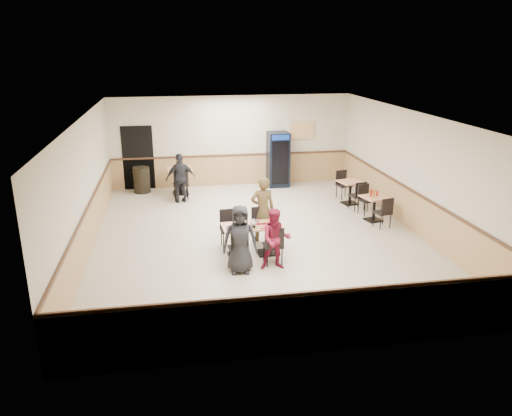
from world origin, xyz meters
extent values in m
plane|color=beige|center=(0.00, 0.00, 0.00)|extent=(10.00, 10.00, 0.00)
plane|color=silver|center=(0.00, 0.00, 3.00)|extent=(10.00, 10.00, 0.00)
plane|color=beige|center=(0.00, 5.00, 1.50)|extent=(8.00, 0.00, 8.00)
plane|color=beige|center=(0.00, -5.00, 1.50)|extent=(8.00, 0.00, 8.00)
plane|color=beige|center=(-4.00, 0.00, 1.50)|extent=(0.00, 10.00, 10.00)
plane|color=beige|center=(4.00, 0.00, 1.50)|extent=(0.00, 10.00, 10.00)
cube|color=tan|center=(0.00, 4.99, 0.50)|extent=(7.98, 0.03, 1.00)
cube|color=tan|center=(3.98, 0.00, 0.50)|extent=(0.03, 9.98, 1.00)
cube|color=#472B19|center=(0.00, 4.97, 1.03)|extent=(7.98, 0.04, 0.06)
cube|color=black|center=(-3.10, 4.98, 1.05)|extent=(1.00, 0.02, 2.10)
cube|color=orange|center=(2.40, 4.96, 1.80)|extent=(0.85, 0.02, 0.60)
cube|color=black|center=(-0.66, -1.09, 0.02)|extent=(0.45, 0.45, 0.04)
cylinder|color=black|center=(-0.66, -1.09, 0.36)|extent=(0.09, 0.09, 0.65)
cube|color=tan|center=(-0.66, -1.09, 0.70)|extent=(0.70, 0.70, 0.04)
cube|color=black|center=(0.01, -1.05, 0.02)|extent=(0.45, 0.45, 0.04)
cylinder|color=black|center=(0.01, -1.05, 0.36)|extent=(0.09, 0.09, 0.65)
cube|color=tan|center=(0.01, -1.05, 0.70)|extent=(0.70, 0.70, 0.04)
imported|color=black|center=(-0.71, -1.90, 0.73)|extent=(0.76, 0.53, 1.46)
imported|color=maroon|center=(0.05, -1.87, 0.67)|extent=(0.69, 0.56, 1.33)
imported|color=#504122|center=(0.07, -0.24, 0.80)|extent=(0.60, 0.40, 1.60)
imported|color=black|center=(-1.79, 3.27, 0.75)|extent=(0.93, 0.52, 1.50)
cube|color=red|center=(0.02, -1.20, 0.73)|extent=(0.45, 0.34, 0.02)
cube|color=red|center=(-0.04, -0.94, 0.73)|extent=(0.45, 0.34, 0.02)
cube|color=red|center=(-0.70, -1.20, 0.73)|extent=(0.45, 0.34, 0.02)
cylinder|color=white|center=(0.11, -1.15, 0.72)|extent=(0.22, 0.22, 0.01)
cube|color=#AB8B42|center=(0.11, -1.15, 0.73)|extent=(0.29, 0.24, 0.02)
cylinder|color=white|center=(-0.75, -1.21, 0.72)|extent=(0.22, 0.22, 0.01)
cube|color=#AB8B42|center=(-0.75, -1.21, 0.73)|extent=(0.29, 0.25, 0.02)
cylinder|color=white|center=(-0.22, -1.26, 0.72)|extent=(0.22, 0.22, 0.01)
cube|color=#AB8B42|center=(-0.22, -1.26, 0.73)|extent=(0.27, 0.19, 0.02)
cylinder|color=white|center=(-0.41, -1.25, 0.72)|extent=(0.22, 0.22, 0.01)
cube|color=#AB8B42|center=(-0.41, -1.25, 0.73)|extent=(0.28, 0.21, 0.02)
cylinder|color=white|center=(-0.04, -0.91, 0.72)|extent=(0.22, 0.22, 0.01)
cube|color=#AB8B42|center=(-0.04, -0.91, 0.73)|extent=(0.30, 0.28, 0.02)
cylinder|color=white|center=(-0.79, -1.33, 0.77)|extent=(0.08, 0.08, 0.10)
cylinder|color=white|center=(-0.56, -1.03, 0.77)|extent=(0.08, 0.08, 0.10)
cylinder|color=white|center=(-0.60, -1.35, 0.77)|extent=(0.08, 0.08, 0.10)
cylinder|color=#AEB5C1|center=(-0.21, -1.07, 0.78)|extent=(0.07, 0.07, 0.12)
cylinder|color=#AEB5C1|center=(-0.28, -1.02, 0.78)|extent=(0.07, 0.07, 0.12)
cylinder|color=#AEB5C1|center=(-0.24, -1.09, 0.78)|extent=(0.07, 0.07, 0.12)
ellipsoid|color=silver|center=(-0.30, -1.09, 0.77)|extent=(0.14, 0.14, 0.10)
cube|color=black|center=(3.31, 0.67, 0.02)|extent=(0.49, 0.49, 0.04)
cylinder|color=black|center=(3.31, 0.67, 0.34)|extent=(0.08, 0.08, 0.62)
cube|color=tan|center=(3.31, 0.67, 0.66)|extent=(0.77, 0.77, 0.04)
cube|color=black|center=(3.20, 2.23, 0.02)|extent=(0.50, 0.50, 0.04)
cylinder|color=black|center=(3.20, 2.23, 0.35)|extent=(0.08, 0.08, 0.63)
cube|color=tan|center=(3.20, 2.23, 0.68)|extent=(0.77, 0.77, 0.04)
cylinder|color=#AC190C|center=(3.21, 0.72, 0.78)|extent=(0.06, 0.06, 0.20)
cylinder|color=orange|center=(3.30, 0.72, 0.77)|extent=(0.06, 0.06, 0.17)
cylinder|color=#AC190C|center=(3.39, 0.72, 0.75)|extent=(0.05, 0.05, 0.14)
cube|color=black|center=(-1.79, 4.20, 0.02)|extent=(0.52, 0.52, 0.04)
cylinder|color=black|center=(-1.79, 4.20, 0.42)|extent=(0.10, 0.10, 0.74)
cube|color=tan|center=(-1.79, 4.20, 0.80)|extent=(0.81, 0.81, 0.04)
cube|color=black|center=(1.50, 4.60, 0.91)|extent=(0.70, 0.68, 1.82)
cube|color=black|center=(1.50, 4.25, 0.86)|extent=(0.56, 0.02, 1.44)
cube|color=navy|center=(1.50, 4.24, 1.71)|extent=(0.58, 0.02, 0.17)
cylinder|color=black|center=(-3.01, 4.55, 0.42)|extent=(0.53, 0.53, 0.83)
camera|label=1|loc=(-2.02, -11.42, 4.55)|focal=35.00mm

